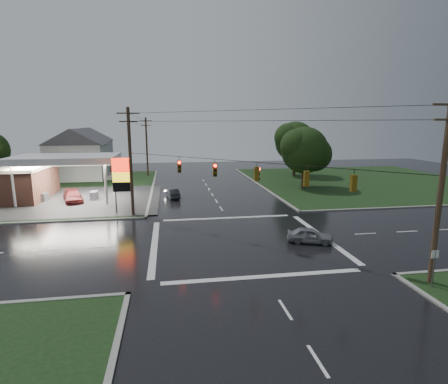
{
  "coord_description": "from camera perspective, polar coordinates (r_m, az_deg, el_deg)",
  "views": [
    {
      "loc": [
        -5.7,
        -26.74,
        9.38
      ],
      "look_at": [
        -0.57,
        5.43,
        3.0
      ],
      "focal_mm": 28.0,
      "sensor_mm": 36.0,
      "label": 1
    }
  ],
  "objects": [
    {
      "name": "tree_ne_near",
      "position": [
        52.75,
        13.15,
        6.64
      ],
      "size": [
        7.99,
        6.8,
        8.98
      ],
      "color": "black",
      "rests_on": "ground"
    },
    {
      "name": "house_far",
      "position": [
        76.64,
        -21.43,
        6.61
      ],
      "size": [
        11.05,
        8.48,
        8.6
      ],
      "color": "silver",
      "rests_on": "ground"
    },
    {
      "name": "car_north",
      "position": [
        45.21,
        -8.38,
        -0.22
      ],
      "size": [
        1.92,
        3.86,
        1.22
      ],
      "primitive_type": "imported",
      "rotation": [
        0.0,
        0.0,
        3.32
      ],
      "color": "#212329",
      "rests_on": "ground"
    },
    {
      "name": "gas_station",
      "position": [
        51.01,
        -32.02,
        1.69
      ],
      "size": [
        26.2,
        18.0,
        5.6
      ],
      "color": "#2D2D2D",
      "rests_on": "ground"
    },
    {
      "name": "utility_pole_se",
      "position": [
        23.27,
        31.9,
        0.34
      ],
      "size": [
        2.2,
        0.32,
        11.0
      ],
      "color": "#382619",
      "rests_on": "ground"
    },
    {
      "name": "utility_pole_n",
      "position": [
        64.97,
        -12.5,
        7.37
      ],
      "size": [
        2.2,
        0.32,
        10.5
      ],
      "color": "#382619",
      "rests_on": "ground"
    },
    {
      "name": "car_pump",
      "position": [
        46.11,
        -23.43,
        -0.68
      ],
      "size": [
        3.53,
        5.26,
        1.42
      ],
      "primitive_type": "imported",
      "rotation": [
        0.0,
        0.0,
        0.35
      ],
      "color": "#561314",
      "rests_on": "ground"
    },
    {
      "name": "house_near",
      "position": [
        64.76,
        -22.77,
        5.82
      ],
      "size": [
        11.05,
        8.48,
        8.6
      ],
      "color": "silver",
      "rests_on": "ground"
    },
    {
      "name": "tree_ne_far",
      "position": [
        64.96,
        11.66,
        8.03
      ],
      "size": [
        8.46,
        7.2,
        9.8
      ],
      "color": "black",
      "rests_on": "ground"
    },
    {
      "name": "ground",
      "position": [
        28.9,
        2.84,
        -7.87
      ],
      "size": [
        120.0,
        120.0,
        0.0
      ],
      "primitive_type": "plane",
      "color": "black",
      "rests_on": "ground"
    },
    {
      "name": "traffic_signals",
      "position": [
        27.48,
        3.01,
        5.01
      ],
      "size": [
        26.87,
        26.87,
        1.47
      ],
      "color": "black",
      "rests_on": "ground"
    },
    {
      "name": "grass_ne",
      "position": [
        62.23,
        21.7,
        1.66
      ],
      "size": [
        36.0,
        36.0,
        0.08
      ],
      "primitive_type": "cube",
      "color": "black",
      "rests_on": "ground"
    },
    {
      "name": "utility_pole_nw",
      "position": [
        36.62,
        -15.03,
        4.97
      ],
      "size": [
        2.2,
        0.32,
        11.0
      ],
      "color": "#382619",
      "rests_on": "ground"
    },
    {
      "name": "pylon_sign",
      "position": [
        37.93,
        -16.25,
        2.5
      ],
      "size": [
        2.0,
        0.35,
        6.0
      ],
      "color": "#59595E",
      "rests_on": "ground"
    },
    {
      "name": "grass_nw",
      "position": [
        57.28,
        -29.67,
        0.23
      ],
      "size": [
        36.0,
        36.0,
        0.08
      ],
      "primitive_type": "cube",
      "color": "black",
      "rests_on": "ground"
    },
    {
      "name": "car_crossing",
      "position": [
        28.99,
        13.85,
        -6.86
      ],
      "size": [
        3.86,
        2.55,
        1.22
      ],
      "primitive_type": "imported",
      "rotation": [
        0.0,
        0.0,
        1.23
      ],
      "color": "gray",
      "rests_on": "ground"
    }
  ]
}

